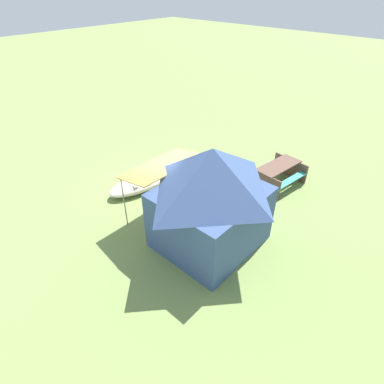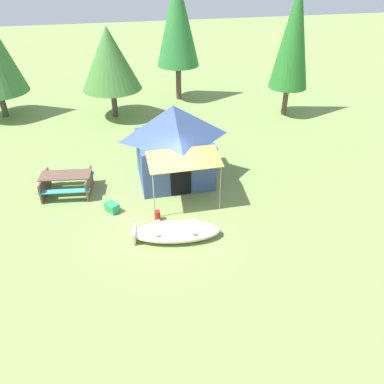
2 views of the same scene
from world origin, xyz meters
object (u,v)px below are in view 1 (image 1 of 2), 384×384
picnic_table (278,172)px  fuel_can (174,188)px  cooler_box (217,181)px  beached_rowboat (145,181)px  canvas_cabin_tent (211,197)px

picnic_table → fuel_can: picnic_table is taller
cooler_box → beached_rowboat: bearing=-44.7°
canvas_cabin_tent → beached_rowboat: bearing=-100.2°
picnic_table → fuel_can: (3.03, -2.42, -0.31)m
cooler_box → canvas_cabin_tent: bearing=34.0°
beached_rowboat → cooler_box: size_ratio=6.10×
beached_rowboat → picnic_table: 4.90m
picnic_table → fuel_can: bearing=-38.7°
canvas_cabin_tent → fuel_can: 3.10m
canvas_cabin_tent → cooler_box: canvas_cabin_tent is taller
picnic_table → fuel_can: 3.89m
cooler_box → fuel_can: bearing=-29.5°
canvas_cabin_tent → picnic_table: (-4.10, -0.13, -1.09)m
picnic_table → cooler_box: picnic_table is taller
picnic_table → cooler_box: 2.25m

